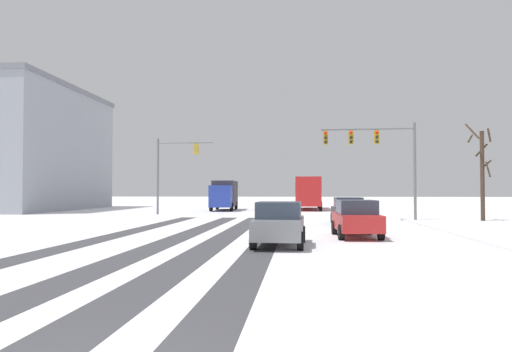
{
  "coord_description": "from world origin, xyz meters",
  "views": [
    {
      "loc": [
        2.31,
        -4.56,
        2.04
      ],
      "look_at": [
        0.0,
        20.7,
        2.8
      ],
      "focal_mm": 33.7,
      "sensor_mm": 36.0,
      "label": 1
    }
  ],
  "objects_px": {
    "traffic_signal_far_left": "(173,163)",
    "bus_oncoming": "(308,191)",
    "traffic_signal_near_right": "(377,149)",
    "car_red_second": "(356,218)",
    "car_grey_third": "(279,224)",
    "car_black_lead": "(348,211)",
    "box_truck_delivery": "(224,194)",
    "bare_tree_sidewalk_far": "(482,169)"
  },
  "relations": [
    {
      "from": "car_grey_third",
      "to": "bus_oncoming",
      "type": "height_order",
      "value": "bus_oncoming"
    },
    {
      "from": "traffic_signal_far_left",
      "to": "bare_tree_sidewalk_far",
      "type": "height_order",
      "value": "bare_tree_sidewalk_far"
    },
    {
      "from": "car_black_lead",
      "to": "car_red_second",
      "type": "relative_size",
      "value": 0.99
    },
    {
      "from": "car_red_second",
      "to": "bus_oncoming",
      "type": "distance_m",
      "value": 30.6
    },
    {
      "from": "traffic_signal_far_left",
      "to": "traffic_signal_near_right",
      "type": "bearing_deg",
      "value": -26.55
    },
    {
      "from": "traffic_signal_far_left",
      "to": "bare_tree_sidewalk_far",
      "type": "relative_size",
      "value": 0.98
    },
    {
      "from": "traffic_signal_near_right",
      "to": "box_truck_delivery",
      "type": "relative_size",
      "value": 0.87
    },
    {
      "from": "traffic_signal_far_left",
      "to": "bus_oncoming",
      "type": "bearing_deg",
      "value": 44.81
    },
    {
      "from": "traffic_signal_far_left",
      "to": "box_truck_delivery",
      "type": "distance_m",
      "value": 9.47
    },
    {
      "from": "car_black_lead",
      "to": "car_grey_third",
      "type": "bearing_deg",
      "value": -107.54
    },
    {
      "from": "car_black_lead",
      "to": "car_grey_third",
      "type": "xyz_separation_m",
      "value": [
        -3.64,
        -11.51,
        0.0
      ]
    },
    {
      "from": "traffic_signal_far_left",
      "to": "bus_oncoming",
      "type": "xyz_separation_m",
      "value": [
        11.75,
        11.67,
        -2.36
      ]
    },
    {
      "from": "car_black_lead",
      "to": "bus_oncoming",
      "type": "bearing_deg",
      "value": 94.97
    },
    {
      "from": "traffic_signal_near_right",
      "to": "car_black_lead",
      "type": "distance_m",
      "value": 5.42
    },
    {
      "from": "traffic_signal_far_left",
      "to": "car_grey_third",
      "type": "xyz_separation_m",
      "value": [
        10.07,
        -22.41,
        -3.54
      ]
    },
    {
      "from": "traffic_signal_far_left",
      "to": "bare_tree_sidewalk_far",
      "type": "bearing_deg",
      "value": -16.02
    },
    {
      "from": "car_red_second",
      "to": "box_truck_delivery",
      "type": "xyz_separation_m",
      "value": [
        -10.17,
        27.4,
        0.82
      ]
    },
    {
      "from": "box_truck_delivery",
      "to": "bare_tree_sidewalk_far",
      "type": "distance_m",
      "value": 25.1
    },
    {
      "from": "car_grey_third",
      "to": "car_red_second",
      "type": "bearing_deg",
      "value": 47.89
    },
    {
      "from": "car_grey_third",
      "to": "bare_tree_sidewalk_far",
      "type": "relative_size",
      "value": 0.63
    },
    {
      "from": "car_grey_third",
      "to": "box_truck_delivery",
      "type": "bearing_deg",
      "value": 102.68
    },
    {
      "from": "traffic_signal_far_left",
      "to": "car_grey_third",
      "type": "distance_m",
      "value": 24.83
    },
    {
      "from": "traffic_signal_near_right",
      "to": "car_red_second",
      "type": "bearing_deg",
      "value": -103.4
    },
    {
      "from": "car_red_second",
      "to": "bus_oncoming",
      "type": "xyz_separation_m",
      "value": [
        -1.53,
        30.54,
        1.18
      ]
    },
    {
      "from": "bus_oncoming",
      "to": "car_black_lead",
      "type": "bearing_deg",
      "value": -85.03
    },
    {
      "from": "traffic_signal_near_right",
      "to": "car_grey_third",
      "type": "xyz_separation_m",
      "value": [
        -5.81,
        -14.48,
        -3.98
      ]
    },
    {
      "from": "car_black_lead",
      "to": "car_grey_third",
      "type": "height_order",
      "value": "same"
    },
    {
      "from": "traffic_signal_near_right",
      "to": "traffic_signal_far_left",
      "type": "distance_m",
      "value": 17.76
    },
    {
      "from": "bus_oncoming",
      "to": "traffic_signal_near_right",
      "type": "bearing_deg",
      "value": -78.09
    },
    {
      "from": "car_red_second",
      "to": "traffic_signal_far_left",
      "type": "bearing_deg",
      "value": 125.13
    },
    {
      "from": "bus_oncoming",
      "to": "traffic_signal_far_left",
      "type": "bearing_deg",
      "value": -135.19
    },
    {
      "from": "bus_oncoming",
      "to": "car_grey_third",
      "type": "bearing_deg",
      "value": -92.81
    },
    {
      "from": "car_black_lead",
      "to": "car_red_second",
      "type": "bearing_deg",
      "value": -93.12
    },
    {
      "from": "traffic_signal_near_right",
      "to": "bus_oncoming",
      "type": "bearing_deg",
      "value": 101.91
    },
    {
      "from": "car_red_second",
      "to": "box_truck_delivery",
      "type": "relative_size",
      "value": 0.56
    },
    {
      "from": "box_truck_delivery",
      "to": "car_red_second",
      "type": "bearing_deg",
      "value": -69.64
    },
    {
      "from": "car_grey_third",
      "to": "bus_oncoming",
      "type": "bearing_deg",
      "value": 87.19
    },
    {
      "from": "bare_tree_sidewalk_far",
      "to": "bus_oncoming",
      "type": "bearing_deg",
      "value": 121.71
    },
    {
      "from": "traffic_signal_near_right",
      "to": "car_red_second",
      "type": "xyz_separation_m",
      "value": [
        -2.61,
        -10.93,
        -3.98
      ]
    },
    {
      "from": "car_black_lead",
      "to": "traffic_signal_far_left",
      "type": "bearing_deg",
      "value": 141.5
    },
    {
      "from": "traffic_signal_near_right",
      "to": "car_red_second",
      "type": "distance_m",
      "value": 11.92
    },
    {
      "from": "car_grey_third",
      "to": "bus_oncoming",
      "type": "distance_m",
      "value": 34.14
    }
  ]
}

